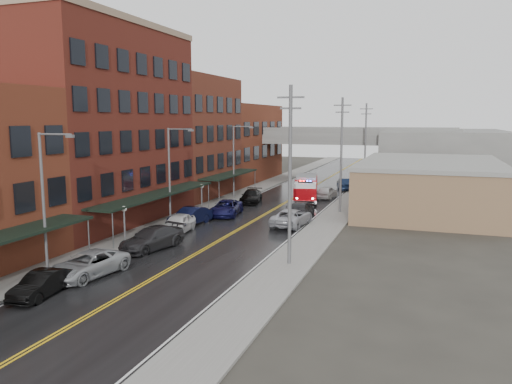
% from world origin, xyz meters
% --- Properties ---
extents(ground, '(220.00, 220.00, 0.00)m').
position_xyz_m(ground, '(0.00, 0.00, 0.00)').
color(ground, '#2D2B26').
rests_on(ground, ground).
extents(road, '(11.00, 160.00, 0.02)m').
position_xyz_m(road, '(0.00, 30.00, 0.01)').
color(road, black).
rests_on(road, ground).
extents(sidewalk_left, '(3.00, 160.00, 0.15)m').
position_xyz_m(sidewalk_left, '(-7.30, 30.00, 0.07)').
color(sidewalk_left, slate).
rests_on(sidewalk_left, ground).
extents(sidewalk_right, '(3.00, 160.00, 0.15)m').
position_xyz_m(sidewalk_right, '(7.30, 30.00, 0.07)').
color(sidewalk_right, slate).
rests_on(sidewalk_right, ground).
extents(curb_left, '(0.30, 160.00, 0.15)m').
position_xyz_m(curb_left, '(-5.65, 30.00, 0.07)').
color(curb_left, gray).
rests_on(curb_left, ground).
extents(curb_right, '(0.30, 160.00, 0.15)m').
position_xyz_m(curb_right, '(5.65, 30.00, 0.07)').
color(curb_right, gray).
rests_on(curb_right, ground).
extents(brick_building_b, '(9.00, 20.00, 18.00)m').
position_xyz_m(brick_building_b, '(-13.30, 23.00, 9.00)').
color(brick_building_b, '#5E2118').
rests_on(brick_building_b, ground).
extents(brick_building_c, '(9.00, 15.00, 15.00)m').
position_xyz_m(brick_building_c, '(-13.30, 40.50, 7.50)').
color(brick_building_c, '#5E2D1C').
rests_on(brick_building_c, ground).
extents(brick_building_far, '(9.00, 20.00, 12.00)m').
position_xyz_m(brick_building_far, '(-13.30, 58.00, 6.00)').
color(brick_building_far, brown).
rests_on(brick_building_far, ground).
extents(tan_building, '(14.00, 22.00, 5.00)m').
position_xyz_m(tan_building, '(16.00, 40.00, 2.50)').
color(tan_building, '#8C6E4B').
rests_on(tan_building, ground).
extents(right_far_block, '(18.00, 30.00, 8.00)m').
position_xyz_m(right_far_block, '(18.00, 70.00, 4.00)').
color(right_far_block, slate).
rests_on(right_far_block, ground).
extents(awning_1, '(2.60, 18.00, 3.09)m').
position_xyz_m(awning_1, '(-7.49, 23.00, 2.99)').
color(awning_1, black).
rests_on(awning_1, ground).
extents(awning_2, '(2.60, 13.00, 3.09)m').
position_xyz_m(awning_2, '(-7.49, 40.50, 2.99)').
color(awning_2, black).
rests_on(awning_2, ground).
extents(globe_lamp_1, '(0.44, 0.44, 3.12)m').
position_xyz_m(globe_lamp_1, '(-6.40, 16.00, 2.31)').
color(globe_lamp_1, '#59595B').
rests_on(globe_lamp_1, ground).
extents(globe_lamp_2, '(0.44, 0.44, 3.12)m').
position_xyz_m(globe_lamp_2, '(-6.40, 30.00, 2.31)').
color(globe_lamp_2, '#59595B').
rests_on(globe_lamp_2, ground).
extents(street_lamp_0, '(2.64, 0.22, 9.00)m').
position_xyz_m(street_lamp_0, '(-6.55, 8.00, 5.19)').
color(street_lamp_0, '#59595B').
rests_on(street_lamp_0, ground).
extents(street_lamp_1, '(2.64, 0.22, 9.00)m').
position_xyz_m(street_lamp_1, '(-6.55, 24.00, 5.19)').
color(street_lamp_1, '#59595B').
rests_on(street_lamp_1, ground).
extents(street_lamp_2, '(2.64, 0.22, 9.00)m').
position_xyz_m(street_lamp_2, '(-6.55, 40.00, 5.19)').
color(street_lamp_2, '#59595B').
rests_on(street_lamp_2, ground).
extents(utility_pole_0, '(1.80, 0.24, 12.00)m').
position_xyz_m(utility_pole_0, '(7.20, 15.00, 6.31)').
color(utility_pole_0, '#59595B').
rests_on(utility_pole_0, ground).
extents(utility_pole_1, '(1.80, 0.24, 12.00)m').
position_xyz_m(utility_pole_1, '(7.20, 35.00, 6.31)').
color(utility_pole_1, '#59595B').
rests_on(utility_pole_1, ground).
extents(utility_pole_2, '(1.80, 0.24, 12.00)m').
position_xyz_m(utility_pole_2, '(7.20, 55.00, 6.31)').
color(utility_pole_2, '#59595B').
rests_on(utility_pole_2, ground).
extents(overpass, '(40.00, 10.00, 7.50)m').
position_xyz_m(overpass, '(0.00, 62.00, 5.99)').
color(overpass, slate).
rests_on(overpass, ground).
extents(fire_truck, '(4.57, 8.60, 3.01)m').
position_xyz_m(fire_truck, '(2.02, 41.32, 1.63)').
color(fire_truck, '#93060C').
rests_on(fire_truck, ground).
extents(parked_car_left_1, '(1.96, 4.39, 1.40)m').
position_xyz_m(parked_car_left_1, '(-4.27, 4.70, 0.70)').
color(parked_car_left_1, black).
rests_on(parked_car_left_1, ground).
extents(parked_car_left_2, '(3.32, 5.89, 1.55)m').
position_xyz_m(parked_car_left_2, '(-4.09, 8.53, 0.78)').
color(parked_car_left_2, '#95989C').
rests_on(parked_car_left_2, ground).
extents(parked_car_left_3, '(3.60, 6.11, 1.66)m').
position_xyz_m(parked_car_left_3, '(-3.79, 15.70, 0.83)').
color(parked_car_left_3, '#28282B').
rests_on(parked_car_left_3, ground).
extents(parked_car_left_4, '(2.47, 5.03, 1.65)m').
position_xyz_m(parked_car_left_4, '(-4.53, 21.20, 0.83)').
color(parked_car_left_4, silver).
rests_on(parked_car_left_4, ground).
extents(parked_car_left_5, '(2.61, 5.21, 1.64)m').
position_xyz_m(parked_car_left_5, '(-5.00, 24.48, 0.82)').
color(parked_car_left_5, black).
rests_on(parked_car_left_5, ground).
extents(parked_car_left_6, '(3.45, 5.96, 1.56)m').
position_xyz_m(parked_car_left_6, '(-3.60, 29.86, 0.78)').
color(parked_car_left_6, '#121245').
rests_on(parked_car_left_6, ground).
extents(parked_car_left_7, '(2.99, 5.52, 1.52)m').
position_xyz_m(parked_car_left_7, '(-3.84, 38.11, 0.76)').
color(parked_car_left_7, black).
rests_on(parked_car_left_7, ground).
extents(parked_car_right_0, '(3.08, 5.94, 1.60)m').
position_xyz_m(parked_car_right_0, '(4.06, 27.25, 0.80)').
color(parked_car_right_0, '#AAACB2').
rests_on(parked_car_right_0, ground).
extents(parked_car_right_1, '(2.35, 5.39, 1.54)m').
position_xyz_m(parked_car_right_1, '(3.80, 31.66, 0.77)').
color(parked_car_right_1, black).
rests_on(parked_car_right_1, ground).
extents(parked_car_right_2, '(2.27, 4.80, 1.59)m').
position_xyz_m(parked_car_right_2, '(3.95, 44.32, 0.79)').
color(parked_car_right_2, beige).
rests_on(parked_car_right_2, ground).
extents(parked_car_right_3, '(3.28, 5.39, 1.68)m').
position_xyz_m(parked_car_right_3, '(5.00, 52.20, 0.84)').
color(parked_car_right_3, black).
rests_on(parked_car_right_3, ground).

